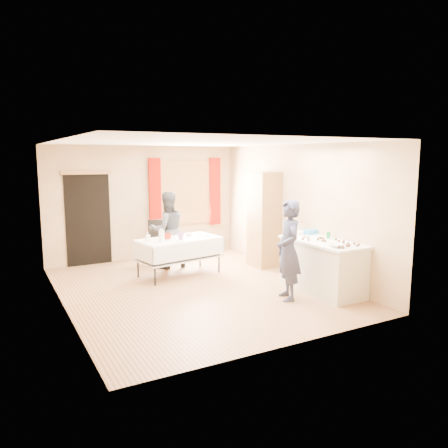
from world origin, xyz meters
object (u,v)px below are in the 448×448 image
cabinet (264,220)px  chair (160,251)px  girl (288,250)px  party_table (179,253)px  woman (167,230)px  counter (322,266)px

cabinet → chair: (-1.89, 1.29, -0.73)m
chair → girl: (1.00, -3.34, 0.54)m
cabinet → chair: cabinet is taller
chair → girl: 3.53m
party_table → woman: (0.02, 0.67, 0.37)m
cabinet → girl: size_ratio=1.22×
counter → chair: size_ratio=1.67×
woman → party_table: bearing=90.8°
counter → girl: 0.87m
counter → woman: size_ratio=0.99×
woman → girl: bearing=111.2°
cabinet → girl: (-0.89, -2.06, -0.18)m
cabinet → girl: 2.25m
counter → cabinet: bearing=87.1°
chair → girl: girl is taller
chair → party_table: bearing=-95.1°
cabinet → party_table: 1.99m
cabinet → woman: size_ratio=1.25×
party_table → woman: size_ratio=1.08×
party_table → chair: bearing=80.4°
counter → girl: (-0.79, -0.05, 0.38)m
party_table → chair: chair is taller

